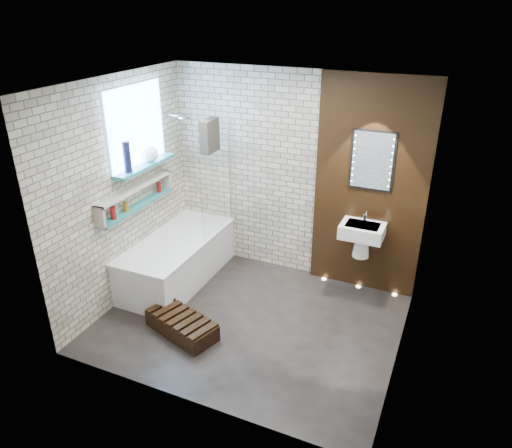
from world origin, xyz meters
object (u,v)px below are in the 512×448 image
at_px(bathtub, 178,259).
at_px(bath_screen, 216,179).
at_px(washbasin, 362,235).
at_px(walnut_step, 182,325).
at_px(led_mirror, 372,161).

distance_m(bathtub, bath_screen, 1.14).
height_order(bathtub, washbasin, washbasin).
bearing_deg(bathtub, walnut_step, -56.17).
bearing_deg(led_mirror, bathtub, -160.22).
xyz_separation_m(bath_screen, led_mirror, (1.82, 0.34, 0.37)).
xyz_separation_m(bathtub, washbasin, (2.17, 0.62, 0.50)).
bearing_deg(bathtub, washbasin, 16.01).
height_order(bath_screen, washbasin, bath_screen).
bearing_deg(washbasin, bath_screen, -174.22).
height_order(washbasin, led_mirror, led_mirror).
bearing_deg(led_mirror, washbasin, -90.00).
height_order(bath_screen, led_mirror, led_mirror).
xyz_separation_m(bathtub, bath_screen, (0.35, 0.44, 0.99)).
relative_size(bathtub, washbasin, 3.00).
distance_m(washbasin, led_mirror, 0.88).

